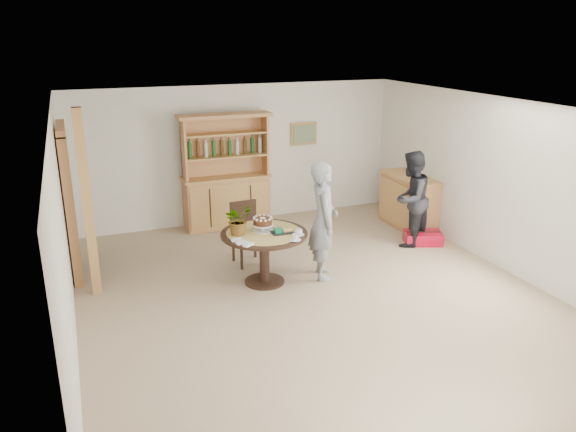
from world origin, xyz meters
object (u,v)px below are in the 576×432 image
at_px(adult_person, 411,199).
at_px(hutch, 226,189).
at_px(dining_table, 264,242).
at_px(red_suitcase, 423,238).
at_px(sideboard, 409,201).
at_px(dining_chair, 246,229).
at_px(teen_boy, 323,221).

bearing_deg(adult_person, hutch, -69.96).
bearing_deg(dining_table, red_suitcase, 9.34).
relative_size(sideboard, dining_chair, 1.33).
xyz_separation_m(hutch, dining_chair, (-0.18, -1.74, -0.15)).
height_order(hutch, dining_chair, hutch).
distance_m(dining_chair, red_suitcase, 3.03).
distance_m(teen_boy, red_suitcase, 2.33).
height_order(hutch, red_suitcase, hutch).
height_order(hutch, dining_table, hutch).
bearing_deg(hutch, dining_chair, -95.75).
relative_size(dining_table, adult_person, 0.76).
distance_m(sideboard, dining_table, 3.48).
bearing_deg(adult_person, teen_boy, -12.30).
xyz_separation_m(hutch, teen_boy, (0.68, -2.67, 0.16)).
xyz_separation_m(dining_table, dining_chair, (-0.01, 0.83, -0.07)).
bearing_deg(red_suitcase, hutch, 165.00).
distance_m(sideboard, teen_boy, 2.79).
distance_m(hutch, red_suitcase, 3.54).
bearing_deg(teen_boy, red_suitcase, -57.75).
relative_size(hutch, adult_person, 1.29).
relative_size(sideboard, red_suitcase, 1.79).
height_order(dining_chair, teen_boy, teen_boy).
bearing_deg(adult_person, red_suitcase, 135.82).
relative_size(teen_boy, adult_person, 1.08).
xyz_separation_m(hutch, red_suitcase, (2.80, -2.08, -0.59)).
relative_size(dining_table, red_suitcase, 1.70).
bearing_deg(dining_chair, adult_person, -9.56).
bearing_deg(adult_person, sideboard, -153.79).
xyz_separation_m(dining_table, teen_boy, (0.85, -0.10, 0.25)).
height_order(adult_person, red_suitcase, adult_person).
bearing_deg(dining_chair, red_suitcase, -10.16).
bearing_deg(dining_table, sideboard, 22.51).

